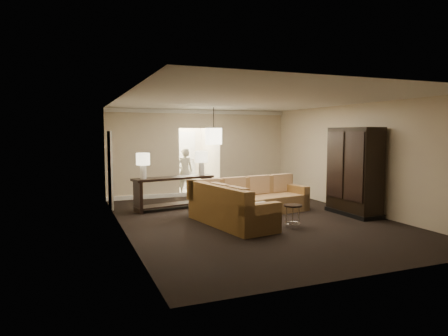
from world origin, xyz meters
name	(u,v)px	position (x,y,z in m)	size (l,w,h in m)	color
ground	(253,219)	(0.00, 0.00, 0.00)	(8.00, 8.00, 0.00)	black
wall_back	(200,153)	(0.00, 4.00, 1.40)	(6.00, 0.04, 2.80)	#C4B094
wall_front	(377,179)	(0.00, -4.00, 1.40)	(6.00, 0.04, 2.80)	#C4B094
wall_left	(122,164)	(-3.00, 0.00, 1.40)	(0.04, 8.00, 2.80)	#C4B094
wall_right	(357,158)	(3.00, 0.00, 1.40)	(0.04, 8.00, 2.80)	#C4B094
ceiling	(254,100)	(0.00, 0.00, 2.80)	(6.00, 8.00, 0.02)	silver
crown_molding	(200,112)	(0.00, 3.95, 2.73)	(6.00, 0.10, 0.12)	silver
baseboard	(201,194)	(0.00, 3.95, 0.06)	(6.00, 0.10, 0.12)	silver
side_door	(110,170)	(-2.97, 2.80, 1.05)	(0.05, 0.90, 2.10)	silver
foyer	(188,154)	(0.00, 5.34, 1.30)	(1.44, 2.02, 2.80)	beige
sectional_sofa	(247,203)	(-0.05, 0.20, 0.37)	(3.23, 2.89, 0.93)	brown
coffee_table	(245,210)	(-0.11, 0.21, 0.20)	(1.04, 1.04, 0.41)	white
console_table	(174,190)	(-1.40, 2.00, 0.52)	(2.31, 0.99, 0.87)	black
armoire	(354,173)	(2.59, -0.41, 1.05)	(0.65, 1.52, 2.18)	black
drink_table	(293,211)	(0.46, -1.03, 0.36)	(0.40, 0.40, 0.50)	black
table_lamp_left	(143,162)	(-2.25, 1.81, 1.31)	(0.35, 0.35, 0.67)	silver
table_lamp_right	(201,159)	(-0.55, 2.19, 1.31)	(0.35, 0.35, 0.67)	silver
pendant_light	(214,136)	(0.00, 2.70, 1.95)	(0.38, 0.38, 1.09)	black
person	(185,169)	(-0.43, 4.30, 0.86)	(0.62, 0.41, 1.71)	beige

